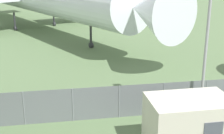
# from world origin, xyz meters

# --- Properties ---
(perimeter_fence) EXTENTS (56.07, 0.07, 1.88)m
(perimeter_fence) POSITION_xyz_m (-0.00, 10.62, 0.94)
(perimeter_fence) COLOR slate
(perimeter_fence) RESTS_ON ground
(portable_cabin) EXTENTS (3.68, 2.40, 2.52)m
(portable_cabin) POSITION_xyz_m (2.44, 6.89, 1.26)
(portable_cabin) COLOR beige
(portable_cabin) RESTS_ON ground
(light_mast) EXTENTS (0.44, 0.44, 8.97)m
(light_mast) POSITION_xyz_m (4.54, 10.06, 5.38)
(light_mast) COLOR #99999E
(light_mast) RESTS_ON ground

